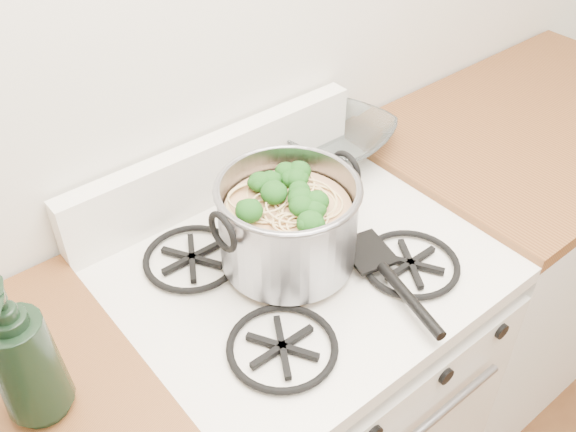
{
  "coord_description": "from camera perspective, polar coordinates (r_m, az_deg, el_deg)",
  "views": [
    {
      "loc": [
        -0.63,
        0.54,
        1.84
      ],
      "look_at": [
        -0.02,
        1.28,
        1.03
      ],
      "focal_mm": 40.0,
      "sensor_mm": 36.0,
      "label": 1
    }
  ],
  "objects": [
    {
      "name": "glass_bowl",
      "position": [
        1.64,
        4.3,
        6.54
      ],
      "size": [
        0.14,
        0.14,
        0.03
      ],
      "primitive_type": "imported",
      "rotation": [
        0.0,
        0.0,
        0.31
      ],
      "color": "white",
      "rests_on": "gas_range"
    },
    {
      "name": "counter_right",
      "position": [
        2.17,
        19.09,
        -2.17
      ],
      "size": [
        1.0,
        0.65,
        0.92
      ],
      "color": "silver",
      "rests_on": "ground"
    },
    {
      "name": "stock_pot",
      "position": [
        1.26,
        0.0,
        -0.72
      ],
      "size": [
        0.32,
        0.29,
        0.19
      ],
      "color": "gray",
      "rests_on": "gas_range"
    },
    {
      "name": "bottle",
      "position": [
        1.06,
        -22.57,
        -11.09
      ],
      "size": [
        0.14,
        0.14,
        0.28
      ],
      "primitive_type": "imported",
      "rotation": [
        0.0,
        0.0,
        -0.31
      ],
      "color": "black",
      "rests_on": "counter_left"
    },
    {
      "name": "gas_range",
      "position": [
        1.69,
        1.01,
        -15.73
      ],
      "size": [
        0.76,
        0.66,
        0.92
      ],
      "color": "white",
      "rests_on": "ground"
    },
    {
      "name": "spatula",
      "position": [
        1.33,
        7.08,
        -2.94
      ],
      "size": [
        0.35,
        0.37,
        0.02
      ],
      "primitive_type": null,
      "rotation": [
        0.0,
        0.0,
        -0.24
      ],
      "color": "black",
      "rests_on": "gas_range"
    }
  ]
}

